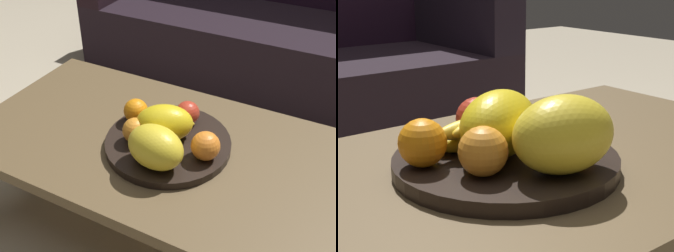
% 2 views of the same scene
% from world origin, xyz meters
% --- Properties ---
extents(ground_plane, '(8.00, 8.00, 0.00)m').
position_xyz_m(ground_plane, '(0.00, 0.00, 0.00)').
color(ground_plane, tan).
extents(coffee_table, '(1.25, 0.65, 0.38)m').
position_xyz_m(coffee_table, '(0.00, 0.00, 0.34)').
color(coffee_table, brown).
rests_on(coffee_table, ground_plane).
extents(couch, '(1.70, 0.70, 0.90)m').
position_xyz_m(couch, '(-0.12, 1.20, 0.30)').
color(couch, black).
rests_on(couch, ground_plane).
extents(fruit_bowl, '(0.38, 0.38, 0.03)m').
position_xyz_m(fruit_bowl, '(0.01, -0.01, 0.39)').
color(fruit_bowl, black).
rests_on(fruit_bowl, coffee_table).
extents(melon_large_front, '(0.18, 0.14, 0.12)m').
position_xyz_m(melon_large_front, '(0.03, -0.12, 0.47)').
color(melon_large_front, yellow).
rests_on(melon_large_front, fruit_bowl).
extents(melon_smaller_beside, '(0.20, 0.17, 0.11)m').
position_xyz_m(melon_smaller_beside, '(-0.01, -0.01, 0.46)').
color(melon_smaller_beside, yellow).
rests_on(melon_smaller_beside, fruit_bowl).
extents(orange_front, '(0.08, 0.08, 0.08)m').
position_xyz_m(orange_front, '(-0.08, -0.06, 0.45)').
color(orange_front, orange).
rests_on(orange_front, fruit_bowl).
extents(orange_left, '(0.08, 0.08, 0.08)m').
position_xyz_m(orange_left, '(0.14, -0.03, 0.45)').
color(orange_left, orange).
rests_on(orange_left, fruit_bowl).
extents(orange_right, '(0.08, 0.08, 0.08)m').
position_xyz_m(orange_right, '(-0.13, 0.03, 0.45)').
color(orange_right, orange).
rests_on(orange_right, fruit_bowl).
extents(apple_front, '(0.08, 0.08, 0.08)m').
position_xyz_m(apple_front, '(0.02, 0.10, 0.44)').
color(apple_front, red).
rests_on(apple_front, fruit_bowl).
extents(banana_bunch, '(0.17, 0.10, 0.06)m').
position_xyz_m(banana_bunch, '(-0.02, 0.04, 0.43)').
color(banana_bunch, yellow).
rests_on(banana_bunch, fruit_bowl).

